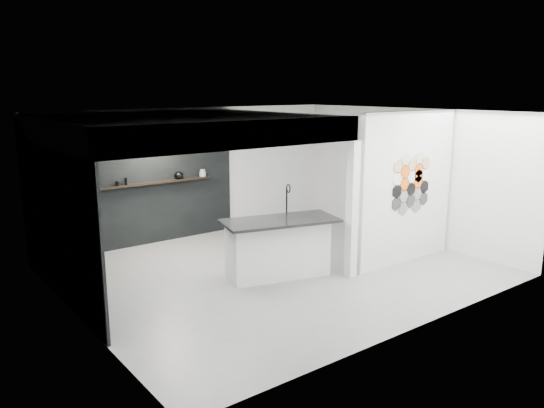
{
  "coord_description": "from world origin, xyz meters",
  "views": [
    {
      "loc": [
        -5.56,
        -7.14,
        3.18
      ],
      "look_at": [
        0.1,
        0.3,
        1.15
      ],
      "focal_mm": 35.0,
      "sensor_mm": 36.0,
      "label": 1
    }
  ],
  "objects_px": {
    "glass_bowl": "(203,174)",
    "utensil_cup": "(117,184)",
    "bottle_dark": "(126,181)",
    "partition_panel": "(406,188)",
    "glass_vase": "(203,173)",
    "kitchen_island": "(278,247)",
    "stockpot": "(77,186)",
    "wall_basin": "(77,246)",
    "kettle": "(179,175)"
  },
  "relations": [
    {
      "from": "kettle",
      "to": "utensil_cup",
      "type": "bearing_deg",
      "value": 161.61
    },
    {
      "from": "kettle",
      "to": "bottle_dark",
      "type": "xyz_separation_m",
      "value": [
        -1.17,
        0.0,
        -0.01
      ]
    },
    {
      "from": "stockpot",
      "to": "utensil_cup",
      "type": "distance_m",
      "value": 0.78
    },
    {
      "from": "partition_panel",
      "to": "glass_bowl",
      "type": "height_order",
      "value": "partition_panel"
    },
    {
      "from": "glass_bowl",
      "to": "bottle_dark",
      "type": "relative_size",
      "value": 0.99
    },
    {
      "from": "kettle",
      "to": "utensil_cup",
      "type": "relative_size",
      "value": 2.11
    },
    {
      "from": "wall_basin",
      "to": "kettle",
      "type": "relative_size",
      "value": 3.15
    },
    {
      "from": "partition_panel",
      "to": "glass_vase",
      "type": "bearing_deg",
      "value": 118.23
    },
    {
      "from": "kitchen_island",
      "to": "glass_vase",
      "type": "relative_size",
      "value": 13.64
    },
    {
      "from": "partition_panel",
      "to": "stockpot",
      "type": "relative_size",
      "value": 13.76
    },
    {
      "from": "glass_bowl",
      "to": "partition_panel",
      "type": "bearing_deg",
      "value": -61.77
    },
    {
      "from": "stockpot",
      "to": "wall_basin",
      "type": "bearing_deg",
      "value": -108.48
    },
    {
      "from": "kitchen_island",
      "to": "stockpot",
      "type": "relative_size",
      "value": 10.35
    },
    {
      "from": "kitchen_island",
      "to": "stockpot",
      "type": "height_order",
      "value": "kitchen_island"
    },
    {
      "from": "kettle",
      "to": "glass_bowl",
      "type": "bearing_deg",
      "value": -18.39
    },
    {
      "from": "glass_vase",
      "to": "bottle_dark",
      "type": "bearing_deg",
      "value": 180.0
    },
    {
      "from": "utensil_cup",
      "to": "bottle_dark",
      "type": "bearing_deg",
      "value": 0.0
    },
    {
      "from": "kettle",
      "to": "bottle_dark",
      "type": "distance_m",
      "value": 1.17
    },
    {
      "from": "kettle",
      "to": "bottle_dark",
      "type": "relative_size",
      "value": 1.33
    },
    {
      "from": "partition_panel",
      "to": "bottle_dark",
      "type": "bearing_deg",
      "value": 134.68
    },
    {
      "from": "partition_panel",
      "to": "kitchen_island",
      "type": "bearing_deg",
      "value": 162.73
    },
    {
      "from": "partition_panel",
      "to": "glass_bowl",
      "type": "relative_size",
      "value": 19.64
    },
    {
      "from": "bottle_dark",
      "to": "glass_vase",
      "type": "bearing_deg",
      "value": 0.0
    },
    {
      "from": "kettle",
      "to": "kitchen_island",
      "type": "bearing_deg",
      "value": -103.98
    },
    {
      "from": "kettle",
      "to": "glass_vase",
      "type": "height_order",
      "value": "kettle"
    },
    {
      "from": "glass_bowl",
      "to": "bottle_dark",
      "type": "bearing_deg",
      "value": 180.0
    },
    {
      "from": "stockpot",
      "to": "glass_vase",
      "type": "distance_m",
      "value": 2.7
    },
    {
      "from": "kettle",
      "to": "utensil_cup",
      "type": "xyz_separation_m",
      "value": [
        -1.35,
        0.0,
        -0.04
      ]
    },
    {
      "from": "stockpot",
      "to": "glass_vase",
      "type": "height_order",
      "value": "stockpot"
    },
    {
      "from": "partition_panel",
      "to": "utensil_cup",
      "type": "bearing_deg",
      "value": 135.97
    },
    {
      "from": "glass_bowl",
      "to": "wall_basin",
      "type": "bearing_deg",
      "value": -148.65
    },
    {
      "from": "wall_basin",
      "to": "kettle",
      "type": "bearing_deg",
      "value": 36.27
    },
    {
      "from": "bottle_dark",
      "to": "kitchen_island",
      "type": "bearing_deg",
      "value": -65.62
    },
    {
      "from": "kitchen_island",
      "to": "glass_vase",
      "type": "bearing_deg",
      "value": 98.68
    },
    {
      "from": "stockpot",
      "to": "glass_bowl",
      "type": "xyz_separation_m",
      "value": [
        2.7,
        0.0,
        -0.03
      ]
    },
    {
      "from": "kitchen_island",
      "to": "utensil_cup",
      "type": "bearing_deg",
      "value": 131.84
    },
    {
      "from": "stockpot",
      "to": "kettle",
      "type": "xyz_separation_m",
      "value": [
        2.12,
        0.0,
        -0.0
      ]
    },
    {
      "from": "kettle",
      "to": "bottle_dark",
      "type": "bearing_deg",
      "value": 161.61
    },
    {
      "from": "stockpot",
      "to": "utensil_cup",
      "type": "xyz_separation_m",
      "value": [
        0.78,
        0.0,
        -0.04
      ]
    },
    {
      "from": "kettle",
      "to": "glass_bowl",
      "type": "relative_size",
      "value": 1.34
    },
    {
      "from": "stockpot",
      "to": "glass_bowl",
      "type": "distance_m",
      "value": 2.7
    },
    {
      "from": "partition_panel",
      "to": "wall_basin",
      "type": "distance_m",
      "value": 5.78
    },
    {
      "from": "glass_vase",
      "to": "bottle_dark",
      "type": "xyz_separation_m",
      "value": [
        -1.75,
        0.0,
        -0.01
      ]
    },
    {
      "from": "glass_bowl",
      "to": "utensil_cup",
      "type": "relative_size",
      "value": 1.58
    },
    {
      "from": "partition_panel",
      "to": "glass_bowl",
      "type": "bearing_deg",
      "value": 118.23
    },
    {
      "from": "partition_panel",
      "to": "bottle_dark",
      "type": "distance_m",
      "value": 5.44
    },
    {
      "from": "utensil_cup",
      "to": "glass_bowl",
      "type": "bearing_deg",
      "value": 0.0
    },
    {
      "from": "wall_basin",
      "to": "glass_bowl",
      "type": "bearing_deg",
      "value": 31.35
    },
    {
      "from": "wall_basin",
      "to": "glass_vase",
      "type": "relative_size",
      "value": 3.88
    },
    {
      "from": "wall_basin",
      "to": "kettle",
      "type": "height_order",
      "value": "kettle"
    }
  ]
}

